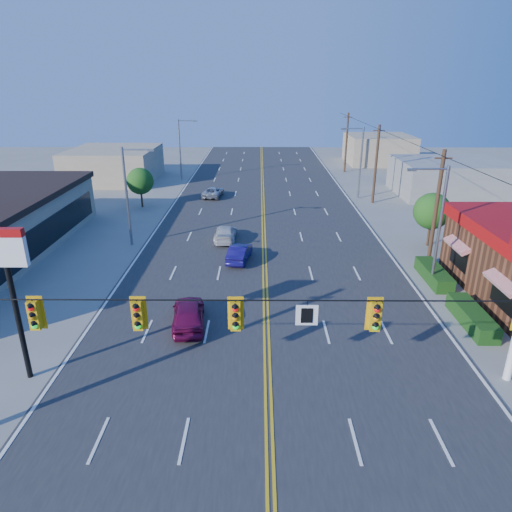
{
  "coord_description": "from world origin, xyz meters",
  "views": [
    {
      "loc": [
        -0.41,
        -13.57,
        12.87
      ],
      "look_at": [
        -0.61,
        13.83,
        2.2
      ],
      "focal_mm": 32.0,
      "sensor_mm": 36.0,
      "label": 1
    }
  ],
  "objects_px": {
    "signal_span": "(267,330)",
    "car_white": "(225,234)",
    "car_blue": "(239,254)",
    "car_silver": "(213,192)",
    "car_magenta": "(189,315)",
    "pizza_hut_sign": "(9,274)"
  },
  "relations": [
    {
      "from": "signal_span",
      "to": "car_silver",
      "type": "height_order",
      "value": "signal_span"
    },
    {
      "from": "car_silver",
      "to": "car_blue",
      "type": "bearing_deg",
      "value": 107.98
    },
    {
      "from": "car_blue",
      "to": "car_white",
      "type": "height_order",
      "value": "car_blue"
    },
    {
      "from": "car_silver",
      "to": "pizza_hut_sign",
      "type": "bearing_deg",
      "value": 88.31
    },
    {
      "from": "car_magenta",
      "to": "car_silver",
      "type": "height_order",
      "value": "car_magenta"
    },
    {
      "from": "car_blue",
      "to": "car_silver",
      "type": "height_order",
      "value": "car_blue"
    },
    {
      "from": "car_white",
      "to": "car_silver",
      "type": "bearing_deg",
      "value": -80.0
    },
    {
      "from": "signal_span",
      "to": "car_blue",
      "type": "bearing_deg",
      "value": 95.51
    },
    {
      "from": "pizza_hut_sign",
      "to": "car_blue",
      "type": "relative_size",
      "value": 1.79
    },
    {
      "from": "pizza_hut_sign",
      "to": "car_white",
      "type": "height_order",
      "value": "pizza_hut_sign"
    },
    {
      "from": "car_blue",
      "to": "car_silver",
      "type": "distance_m",
      "value": 20.31
    },
    {
      "from": "pizza_hut_sign",
      "to": "car_blue",
      "type": "height_order",
      "value": "pizza_hut_sign"
    },
    {
      "from": "car_magenta",
      "to": "signal_span",
      "type": "bearing_deg",
      "value": 108.76
    },
    {
      "from": "car_magenta",
      "to": "car_blue",
      "type": "xyz_separation_m",
      "value": [
        2.41,
        9.72,
        -0.11
      ]
    },
    {
      "from": "signal_span",
      "to": "car_blue",
      "type": "height_order",
      "value": "signal_span"
    },
    {
      "from": "car_blue",
      "to": "signal_span",
      "type": "bearing_deg",
      "value": 105.03
    },
    {
      "from": "pizza_hut_sign",
      "to": "car_blue",
      "type": "distance_m",
      "value": 17.61
    },
    {
      "from": "signal_span",
      "to": "pizza_hut_sign",
      "type": "bearing_deg",
      "value": 159.81
    },
    {
      "from": "car_blue",
      "to": "car_magenta",
      "type": "bearing_deg",
      "value": 85.59
    },
    {
      "from": "signal_span",
      "to": "car_white",
      "type": "bearing_deg",
      "value": 97.78
    },
    {
      "from": "car_blue",
      "to": "car_white",
      "type": "distance_m",
      "value": 4.9
    },
    {
      "from": "car_blue",
      "to": "car_white",
      "type": "xyz_separation_m",
      "value": [
        -1.38,
        4.7,
        -0.01
      ]
    }
  ]
}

